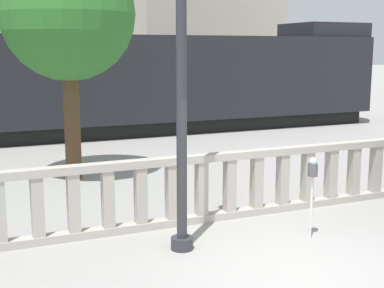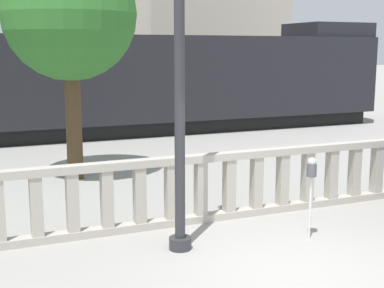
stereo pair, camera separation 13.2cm
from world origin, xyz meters
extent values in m
plane|color=gray|center=(0.00, 0.00, 0.00)|extent=(160.00, 160.00, 0.00)
cube|color=#ADA599|center=(0.00, 2.66, 0.07)|extent=(16.81, 0.24, 0.14)
cube|color=#ADA599|center=(0.00, 2.66, 1.22)|extent=(16.81, 0.24, 0.14)
cube|color=#ADA599|center=(-3.28, 2.66, 0.65)|extent=(0.20, 0.20, 1.01)
cube|color=#ADA599|center=(-2.68, 2.66, 0.65)|extent=(0.20, 0.20, 1.01)
cube|color=#ADA599|center=(-2.09, 2.66, 0.65)|extent=(0.20, 0.20, 1.01)
cube|color=#ADA599|center=(-1.49, 2.66, 0.65)|extent=(0.20, 0.20, 1.01)
cube|color=#ADA599|center=(-0.89, 2.66, 0.65)|extent=(0.20, 0.20, 1.01)
cube|color=#ADA599|center=(-0.30, 2.66, 0.65)|extent=(0.20, 0.20, 1.01)
cube|color=#ADA599|center=(0.30, 2.66, 0.65)|extent=(0.20, 0.20, 1.01)
cube|color=#ADA599|center=(0.89, 2.66, 0.65)|extent=(0.20, 0.20, 1.01)
cube|color=#ADA599|center=(1.49, 2.66, 0.65)|extent=(0.20, 0.20, 1.01)
cube|color=#ADA599|center=(2.09, 2.66, 0.65)|extent=(0.20, 0.20, 1.01)
cube|color=#ADA599|center=(2.68, 2.66, 0.65)|extent=(0.20, 0.20, 1.01)
cube|color=#ADA599|center=(3.28, 2.66, 0.65)|extent=(0.20, 0.20, 1.01)
cube|color=#ADA599|center=(3.87, 2.66, 0.65)|extent=(0.20, 0.20, 1.01)
cylinder|color=#2D2D33|center=(-1.17, 1.51, 0.10)|extent=(0.37, 0.37, 0.20)
cylinder|color=#2D2D33|center=(-1.17, 1.51, 3.39)|extent=(0.17, 0.17, 6.39)
cylinder|color=silver|center=(1.06, 1.11, 0.55)|extent=(0.04, 0.04, 1.10)
cylinder|color=#4C4C51|center=(1.06, 1.11, 1.21)|extent=(0.17, 0.17, 0.22)
sphere|color=#B2B7BC|center=(1.06, 1.11, 1.35)|extent=(0.14, 0.14, 0.14)
cube|color=black|center=(-2.82, 13.54, 0.28)|extent=(29.14, 2.44, 0.55)
cube|color=black|center=(-2.82, 13.54, 2.13)|extent=(29.74, 3.05, 3.16)
cube|color=black|center=(10.54, 13.54, 4.01)|extent=(3.00, 2.75, 0.60)
cube|color=black|center=(0.71, 27.05, 0.28)|extent=(20.32, 2.31, 0.55)
cube|color=gray|center=(0.71, 27.05, 2.01)|extent=(20.73, 2.88, 2.93)
cube|color=gray|center=(9.57, 27.05, 3.78)|extent=(3.00, 2.59, 0.60)
cylinder|color=#4C3823|center=(-1.82, 7.03, 1.42)|extent=(0.39, 0.39, 2.85)
sphere|color=#2D6B28|center=(-1.82, 7.03, 4.06)|extent=(3.22, 3.22, 3.22)
camera|label=1|loc=(-4.33, -6.15, 3.22)|focal=50.00mm
camera|label=2|loc=(-4.20, -6.21, 3.22)|focal=50.00mm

